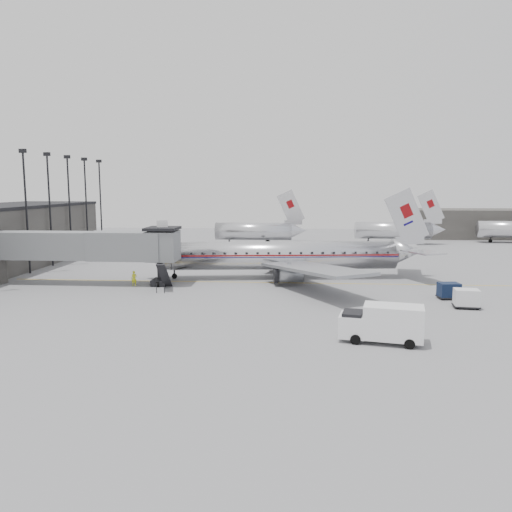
{
  "coord_description": "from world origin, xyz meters",
  "views": [
    {
      "loc": [
        5.03,
        -49.12,
        10.65
      ],
      "look_at": [
        1.16,
        4.62,
        3.2
      ],
      "focal_mm": 35.0,
      "sensor_mm": 36.0,
      "label": 1
    }
  ],
  "objects_px": {
    "airliner": "(287,255)",
    "baggage_cart_navy": "(449,290)",
    "ramp_worker": "(134,279)",
    "service_van": "(382,323)",
    "baggage_cart_white": "(466,298)"
  },
  "relations": [
    {
      "from": "airliner",
      "to": "baggage_cart_navy",
      "type": "xyz_separation_m",
      "value": [
        15.64,
        -10.1,
        -1.85
      ]
    },
    {
      "from": "baggage_cart_white",
      "to": "airliner",
      "type": "bearing_deg",
      "value": 146.18
    },
    {
      "from": "baggage_cart_navy",
      "to": "baggage_cart_white",
      "type": "distance_m",
      "value": 3.67
    },
    {
      "from": "ramp_worker",
      "to": "baggage_cart_white",
      "type": "bearing_deg",
      "value": -17.27
    },
    {
      "from": "service_van",
      "to": "ramp_worker",
      "type": "bearing_deg",
      "value": 154.17
    },
    {
      "from": "service_van",
      "to": "airliner",
      "type": "bearing_deg",
      "value": 117.88
    },
    {
      "from": "service_van",
      "to": "baggage_cart_navy",
      "type": "relative_size",
      "value": 2.78
    },
    {
      "from": "airliner",
      "to": "service_van",
      "type": "height_order",
      "value": "airliner"
    },
    {
      "from": "airliner",
      "to": "baggage_cart_navy",
      "type": "relative_size",
      "value": 15.74
    },
    {
      "from": "airliner",
      "to": "ramp_worker",
      "type": "distance_m",
      "value": 17.67
    },
    {
      "from": "airliner",
      "to": "baggage_cart_white",
      "type": "relative_size",
      "value": 14.4
    },
    {
      "from": "baggage_cart_navy",
      "to": "baggage_cart_white",
      "type": "relative_size",
      "value": 0.91
    },
    {
      "from": "service_van",
      "to": "ramp_worker",
      "type": "xyz_separation_m",
      "value": [
        -23.31,
        18.22,
        -0.57
      ]
    },
    {
      "from": "airliner",
      "to": "ramp_worker",
      "type": "height_order",
      "value": "airliner"
    },
    {
      "from": "baggage_cart_white",
      "to": "ramp_worker",
      "type": "distance_m",
      "value": 33.43
    }
  ]
}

